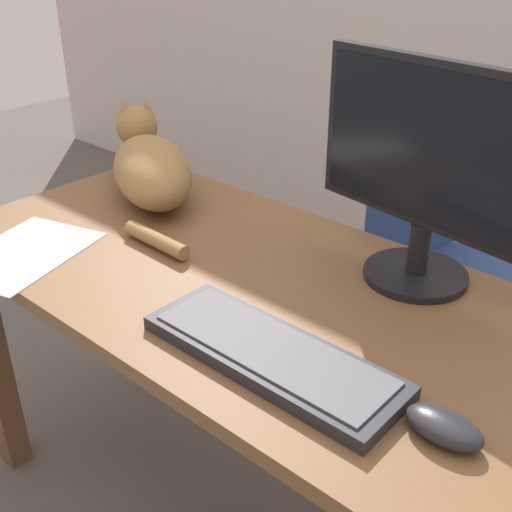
{
  "coord_description": "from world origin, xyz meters",
  "views": [
    {
      "loc": [
        0.66,
        -0.79,
        1.32
      ],
      "look_at": [
        -0.03,
        -0.01,
        0.76
      ],
      "focal_mm": 44.73,
      "sensor_mm": 36.0,
      "label": 1
    }
  ],
  "objects_px": {
    "monitor": "(429,168)",
    "keyboard": "(271,354)",
    "cat": "(150,166)",
    "computer_mouse": "(444,427)",
    "office_chair": "(447,309)"
  },
  "relations": [
    {
      "from": "monitor",
      "to": "keyboard",
      "type": "bearing_deg",
      "value": -95.7
    },
    {
      "from": "cat",
      "to": "computer_mouse",
      "type": "height_order",
      "value": "cat"
    },
    {
      "from": "office_chair",
      "to": "monitor",
      "type": "height_order",
      "value": "monitor"
    },
    {
      "from": "cat",
      "to": "computer_mouse",
      "type": "relative_size",
      "value": 4.84
    },
    {
      "from": "office_chair",
      "to": "keyboard",
      "type": "bearing_deg",
      "value": -85.61
    },
    {
      "from": "keyboard",
      "to": "cat",
      "type": "height_order",
      "value": "cat"
    },
    {
      "from": "monitor",
      "to": "keyboard",
      "type": "xyz_separation_m",
      "value": [
        -0.04,
        -0.38,
        -0.21
      ]
    },
    {
      "from": "computer_mouse",
      "to": "office_chair",
      "type": "bearing_deg",
      "value": 113.4
    },
    {
      "from": "keyboard",
      "to": "computer_mouse",
      "type": "bearing_deg",
      "value": 5.54
    },
    {
      "from": "cat",
      "to": "monitor",
      "type": "bearing_deg",
      "value": 5.91
    },
    {
      "from": "monitor",
      "to": "cat",
      "type": "relative_size",
      "value": 0.9
    },
    {
      "from": "keyboard",
      "to": "cat",
      "type": "relative_size",
      "value": 0.83
    },
    {
      "from": "monitor",
      "to": "computer_mouse",
      "type": "height_order",
      "value": "monitor"
    },
    {
      "from": "monitor",
      "to": "keyboard",
      "type": "distance_m",
      "value": 0.44
    },
    {
      "from": "keyboard",
      "to": "cat",
      "type": "distance_m",
      "value": 0.73
    }
  ]
}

